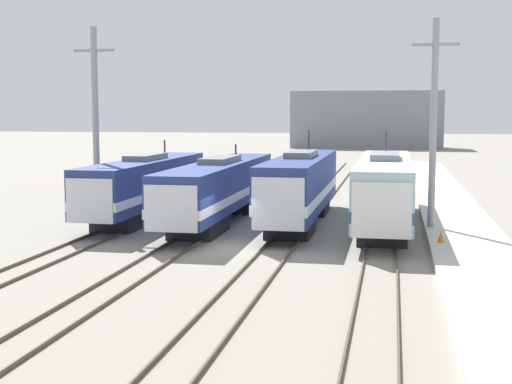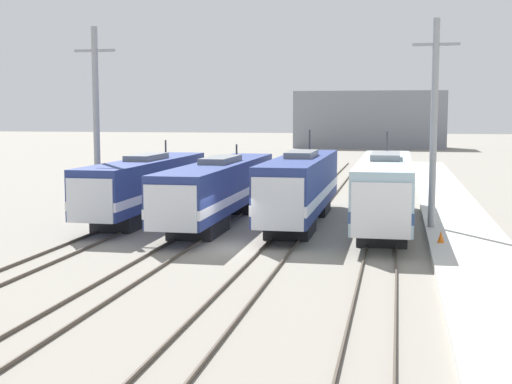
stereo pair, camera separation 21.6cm
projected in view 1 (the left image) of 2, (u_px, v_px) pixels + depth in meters
name	position (u px, v px, depth m)	size (l,w,h in m)	color
ground_plane	(228.00, 248.00, 34.90)	(400.00, 400.00, 0.00)	gray
rail_pair_far_left	(87.00, 241.00, 36.28)	(1.51, 120.00, 0.15)	#4C4238
rail_pair_center_left	(180.00, 245.00, 35.35)	(1.51, 120.00, 0.15)	#4C4238
rail_pair_center_right	(278.00, 248.00, 34.42)	(1.51, 120.00, 0.15)	#4C4238
rail_pair_far_right	(381.00, 252.00, 33.49)	(1.51, 120.00, 0.15)	#4C4238
locomotive_far_left	(144.00, 186.00, 44.33)	(2.79, 17.16, 4.76)	black
locomotive_center_left	(218.00, 189.00, 42.77)	(2.89, 19.76, 4.52)	black
locomotive_center_right	(300.00, 187.00, 41.98)	(2.83, 17.32, 5.52)	black
locomotive_far_right	(384.00, 190.00, 40.56)	(2.96, 18.79, 5.44)	#232326
catenary_tower_left	(96.00, 123.00, 42.42)	(2.51, 0.38, 11.65)	gray
catenary_tower_right	(433.00, 124.00, 38.72)	(2.51, 0.38, 11.65)	gray
platform	(475.00, 254.00, 32.68)	(4.00, 120.00, 0.34)	beige
traffic_cone	(441.00, 237.00, 34.48)	(0.33, 0.33, 0.58)	orange
depot_building	(367.00, 120.00, 134.91)	(27.90, 10.10, 10.65)	gray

